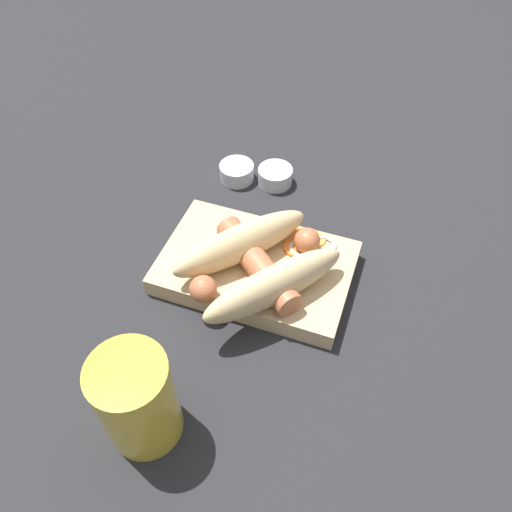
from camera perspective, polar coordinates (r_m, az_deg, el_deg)
name	(u,v)px	position (r m, az deg, el deg)	size (l,w,h in m)	color
ground_plane	(256,274)	(0.69, 0.00, -2.10)	(3.00, 3.00, 0.00)	#232326
food_tray	(256,268)	(0.68, 0.00, -1.34)	(0.25, 0.16, 0.03)	tan
bread_roll	(257,263)	(0.63, 0.16, -0.79)	(0.22, 0.23, 0.06)	#DBBC84
sausage	(257,264)	(0.64, 0.15, -0.90)	(0.14, 0.16, 0.04)	#B26642
pickled_veggies	(308,244)	(0.69, 5.95, 1.41)	(0.07, 0.07, 0.01)	orange
condiment_cup_near	(275,177)	(0.81, 2.21, 9.03)	(0.06, 0.06, 0.03)	silver
condiment_cup_far	(237,173)	(0.82, -2.22, 9.49)	(0.06, 0.06, 0.03)	silver
drink_glass	(137,401)	(0.54, -13.41, -15.78)	(0.08, 0.08, 0.13)	gold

